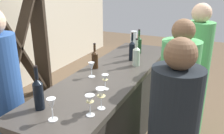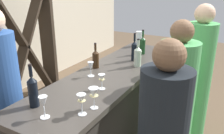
# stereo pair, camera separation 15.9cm
# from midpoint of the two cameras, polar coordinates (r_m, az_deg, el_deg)

# --- Properties ---
(bar_counter) EXTENTS (2.41, 0.66, 0.93)m
(bar_counter) POSITION_cam_midpoint_polar(r_m,az_deg,el_deg) (2.65, -1.75, -10.46)
(bar_counter) COLOR #2A2723
(bar_counter) RESTS_ON ground
(wine_rack) EXTENTS (1.03, 0.28, 1.83)m
(wine_rack) POSITION_cam_midpoint_polar(r_m,az_deg,el_deg) (3.69, -23.07, 4.26)
(wine_rack) COLOR #33281E
(wine_rack) RESTS_ON ground
(wine_bottle_leftmost_near_black) EXTENTS (0.07, 0.07, 0.33)m
(wine_bottle_leftmost_near_black) POSITION_cam_midpoint_polar(r_m,az_deg,el_deg) (1.81, -19.78, -5.98)
(wine_bottle_leftmost_near_black) COLOR black
(wine_bottle_leftmost_near_black) RESTS_ON bar_counter
(wine_bottle_second_left_amber_brown) EXTENTS (0.07, 0.07, 0.28)m
(wine_bottle_second_left_amber_brown) POSITION_cam_midpoint_polar(r_m,az_deg,el_deg) (2.53, -5.97, 1.93)
(wine_bottle_second_left_amber_brown) COLOR #331E0F
(wine_bottle_second_left_amber_brown) RESTS_ON bar_counter
(wine_bottle_center_clear_pale) EXTENTS (0.08, 0.08, 0.31)m
(wine_bottle_center_clear_pale) POSITION_cam_midpoint_polar(r_m,az_deg,el_deg) (2.60, 4.16, 2.77)
(wine_bottle_center_clear_pale) COLOR #B7C6B2
(wine_bottle_center_clear_pale) RESTS_ON bar_counter
(wine_bottle_second_right_near_black) EXTENTS (0.07, 0.07, 0.33)m
(wine_bottle_second_right_near_black) POSITION_cam_midpoint_polar(r_m,az_deg,el_deg) (2.78, 3.20, 4.13)
(wine_bottle_second_right_near_black) COLOR black
(wine_bottle_second_right_near_black) RESTS_ON bar_counter
(wine_bottle_rightmost_olive_green) EXTENTS (0.07, 0.07, 0.31)m
(wine_bottle_rightmost_olive_green) POSITION_cam_midpoint_polar(r_m,az_deg,el_deg) (3.06, 4.99, 5.46)
(wine_bottle_rightmost_olive_green) COLOR #193D1E
(wine_bottle_rightmost_olive_green) RESTS_ON bar_counter
(wine_glass_near_left) EXTENTS (0.08, 0.08, 0.16)m
(wine_glass_near_left) POSITION_cam_midpoint_polar(r_m,az_deg,el_deg) (1.72, -5.32, -6.72)
(wine_glass_near_left) COLOR white
(wine_glass_near_left) RESTS_ON bar_counter
(wine_glass_near_center) EXTENTS (0.07, 0.07, 0.16)m
(wine_glass_near_center) POSITION_cam_midpoint_polar(r_m,az_deg,el_deg) (1.64, -8.15, -8.16)
(wine_glass_near_center) COLOR white
(wine_glass_near_center) RESTS_ON bar_counter
(wine_glass_near_right) EXTENTS (0.06, 0.06, 0.14)m
(wine_glass_near_right) POSITION_cam_midpoint_polar(r_m,az_deg,el_deg) (2.02, -3.92, -2.99)
(wine_glass_near_right) COLOR white
(wine_glass_near_right) RESTS_ON bar_counter
(wine_glass_far_left) EXTENTS (0.07, 0.07, 0.16)m
(wine_glass_far_left) POSITION_cam_midpoint_polar(r_m,az_deg,el_deg) (1.65, -17.12, -8.77)
(wine_glass_far_left) COLOR white
(wine_glass_far_left) RESTS_ON bar_counter
(wine_glass_far_center) EXTENTS (0.07, 0.07, 0.15)m
(wine_glass_far_center) POSITION_cam_midpoint_polar(r_m,az_deg,el_deg) (2.30, -6.95, -0.02)
(wine_glass_far_center) COLOR white
(wine_glass_far_center) RESTS_ON bar_counter
(water_pitcher) EXTENTS (0.10, 0.10, 0.21)m
(water_pitcher) POSITION_cam_midpoint_polar(r_m,az_deg,el_deg) (3.45, 3.94, 6.92)
(water_pitcher) COLOR silver
(water_pitcher) RESTS_ON bar_counter
(person_left_guest) EXTENTS (0.37, 0.37, 1.61)m
(person_left_guest) POSITION_cam_midpoint_polar(r_m,az_deg,el_deg) (2.79, 17.45, -3.28)
(person_left_guest) COLOR #4CA559
(person_left_guest) RESTS_ON ground
(person_right_guest) EXTENTS (0.41, 0.41, 1.52)m
(person_right_guest) POSITION_cam_midpoint_polar(r_m,az_deg,el_deg) (2.33, 13.23, -9.11)
(person_right_guest) COLOR #4CA559
(person_right_guest) RESTS_ON ground
(person_server_behind) EXTENTS (0.41, 0.41, 1.64)m
(person_server_behind) POSITION_cam_midpoint_polar(r_m,az_deg,el_deg) (2.29, -26.08, -9.34)
(person_server_behind) COLOR #284C8C
(person_server_behind) RESTS_ON ground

